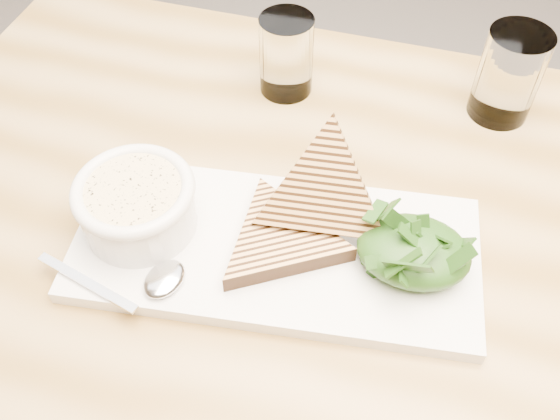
% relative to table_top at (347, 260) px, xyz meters
% --- Properties ---
extents(table_top, '(1.19, 0.82, 0.04)m').
position_rel_table_top_xyz_m(table_top, '(0.00, 0.00, 0.00)').
color(table_top, '#A3824D').
rests_on(table_top, ground).
extents(table_leg_bl, '(0.06, 0.06, 0.68)m').
position_rel_table_top_xyz_m(table_leg_bl, '(-0.52, 0.33, -0.36)').
color(table_leg_bl, '#A3824D').
rests_on(table_leg_bl, ground).
extents(platter, '(0.44, 0.22, 0.02)m').
position_rel_table_top_xyz_m(platter, '(-0.08, -0.02, 0.03)').
color(platter, white).
rests_on(platter, table_top).
extents(soup_bowl, '(0.12, 0.12, 0.05)m').
position_rel_table_top_xyz_m(soup_bowl, '(-0.22, -0.03, 0.06)').
color(soup_bowl, white).
rests_on(soup_bowl, platter).
extents(soup, '(0.10, 0.10, 0.01)m').
position_rel_table_top_xyz_m(soup, '(-0.22, -0.03, 0.09)').
color(soup, beige).
rests_on(soup, soup_bowl).
extents(bowl_rim, '(0.13, 0.13, 0.01)m').
position_rel_table_top_xyz_m(bowl_rim, '(-0.22, -0.03, 0.09)').
color(bowl_rim, white).
rests_on(bowl_rim, soup_bowl).
extents(sandwich_flat, '(0.22, 0.22, 0.02)m').
position_rel_table_top_xyz_m(sandwich_flat, '(-0.07, -0.02, 0.05)').
color(sandwich_flat, tan).
rests_on(sandwich_flat, platter).
extents(sandwich_lean, '(0.17, 0.18, 0.18)m').
position_rel_table_top_xyz_m(sandwich_lean, '(-0.03, 0.01, 0.09)').
color(sandwich_lean, tan).
rests_on(sandwich_lean, sandwich_flat).
extents(salad_base, '(0.11, 0.09, 0.04)m').
position_rel_table_top_xyz_m(salad_base, '(0.06, -0.02, 0.06)').
color(salad_base, '#15330F').
rests_on(salad_base, platter).
extents(arugula_pile, '(0.11, 0.10, 0.05)m').
position_rel_table_top_xyz_m(arugula_pile, '(0.06, -0.02, 0.06)').
color(arugula_pile, '#254F13').
rests_on(arugula_pile, platter).
extents(spoon_bowl, '(0.05, 0.06, 0.01)m').
position_rel_table_top_xyz_m(spoon_bowl, '(-0.17, -0.09, 0.04)').
color(spoon_bowl, silver).
rests_on(spoon_bowl, platter).
extents(spoon_handle, '(0.12, 0.05, 0.00)m').
position_rel_table_top_xyz_m(spoon_handle, '(-0.25, -0.12, 0.04)').
color(spoon_handle, silver).
rests_on(spoon_handle, platter).
extents(glass_near, '(0.07, 0.07, 0.11)m').
position_rel_table_top_xyz_m(glass_near, '(-0.13, 0.25, 0.07)').
color(glass_near, white).
rests_on(glass_near, table_top).
extents(glass_far, '(0.08, 0.08, 0.12)m').
position_rel_table_top_xyz_m(glass_far, '(0.15, 0.26, 0.08)').
color(glass_far, white).
rests_on(glass_far, table_top).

